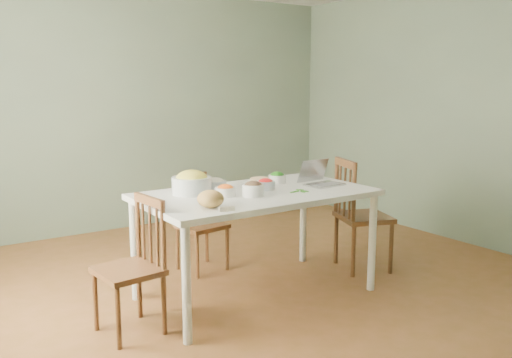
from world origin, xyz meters
TOP-DOWN VIEW (x-y plane):
  - floor at (0.00, 0.00)m, footprint 5.00×5.00m
  - wall_back at (0.00, 2.50)m, footprint 5.00×0.00m
  - wall_right at (2.50, 0.00)m, footprint 0.00×5.00m
  - dining_table at (-0.14, -0.06)m, footprint 1.78×1.00m
  - chair_far at (-0.21, 0.70)m, footprint 0.42×0.41m
  - chair_left at (-1.22, -0.14)m, footprint 0.42×0.44m
  - chair_right at (1.01, -0.08)m, footprint 0.55×0.56m
  - bread_boule at (-0.69, -0.33)m, footprint 0.22×0.22m
  - butter_stick at (-0.66, -0.48)m, footprint 0.11×0.06m
  - bowl_squash at (-0.58, 0.15)m, footprint 0.39×0.39m
  - bowl_carrot at (-0.42, -0.06)m, footprint 0.18×0.18m
  - bowl_onion at (-0.36, 0.18)m, footprint 0.20×0.20m
  - bowl_mushroom at (-0.24, -0.18)m, footprint 0.20×0.20m
  - bowl_redpep at (-0.03, -0.03)m, footprint 0.16×0.16m
  - bowl_broccoli at (0.22, 0.16)m, footprint 0.19×0.19m
  - flatbread at (0.18, 0.34)m, footprint 0.23×0.23m
  - basil_bunch at (0.13, -0.24)m, footprint 0.18×0.18m
  - laptop at (0.48, -0.15)m, footprint 0.32×0.30m

SIDE VIEW (x-z plane):
  - floor at x=0.00m, z-range 0.00..0.00m
  - dining_table at x=-0.14m, z-range 0.00..0.84m
  - chair_far at x=-0.21m, z-range 0.00..0.86m
  - chair_left at x=-1.22m, z-range 0.00..0.92m
  - chair_right at x=1.01m, z-range 0.00..1.01m
  - flatbread at x=0.18m, z-range 0.84..0.85m
  - basil_bunch at x=0.13m, z-range 0.84..0.86m
  - butter_stick at x=-0.66m, z-range 0.84..0.86m
  - bowl_carrot at x=-0.42m, z-range 0.84..0.92m
  - bowl_redpep at x=-0.03m, z-range 0.84..0.92m
  - bowl_broccoli at x=0.22m, z-range 0.84..0.93m
  - bowl_onion at x=-0.36m, z-range 0.84..0.93m
  - bowl_mushroom at x=-0.24m, z-range 0.84..0.94m
  - bread_boule at x=-0.69m, z-range 0.84..0.95m
  - bowl_squash at x=-0.58m, z-range 0.84..1.01m
  - laptop at x=0.48m, z-range 0.84..1.04m
  - wall_back at x=0.00m, z-range 0.00..2.70m
  - wall_right at x=2.50m, z-range 0.00..2.70m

